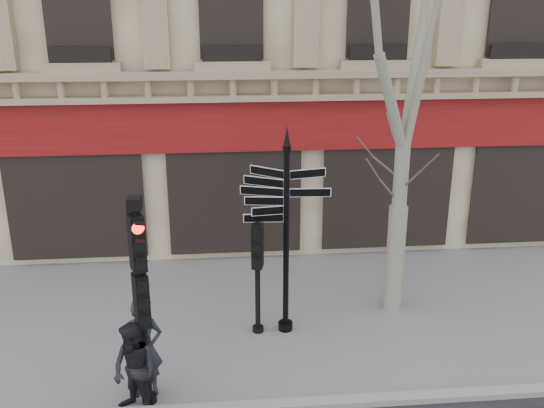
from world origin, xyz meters
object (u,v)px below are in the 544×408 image
(plane_tree, at_px, (414,0))
(pedestrian_b, at_px, (135,371))
(traffic_signal_main, at_px, (140,278))
(pedestrian_a, at_px, (144,349))
(fingerpost, at_px, (287,198))
(traffic_signal_secondary, at_px, (257,257))

(plane_tree, bearing_deg, pedestrian_b, -149.03)
(traffic_signal_main, distance_m, pedestrian_a, 1.47)
(fingerpost, distance_m, traffic_signal_main, 3.43)
(traffic_signal_main, distance_m, traffic_signal_secondary, 3.02)
(pedestrian_a, distance_m, pedestrian_b, 0.56)
(traffic_signal_main, xyz_separation_m, traffic_signal_secondary, (2.02, 2.14, -0.67))
(plane_tree, bearing_deg, pedestrian_a, -153.24)
(traffic_signal_main, distance_m, plane_tree, 7.17)
(fingerpost, xyz_separation_m, pedestrian_a, (-2.67, -1.92, -2.01))
(fingerpost, distance_m, pedestrian_b, 4.24)
(fingerpost, distance_m, traffic_signal_secondary, 1.36)
(traffic_signal_secondary, distance_m, pedestrian_b, 3.38)
(plane_tree, bearing_deg, traffic_signal_main, -150.70)
(traffic_signal_main, relative_size, pedestrian_b, 2.23)
(traffic_signal_main, height_order, pedestrian_a, traffic_signal_main)
(pedestrian_b, bearing_deg, fingerpost, 79.75)
(fingerpost, relative_size, traffic_signal_main, 1.17)
(traffic_signal_main, bearing_deg, pedestrian_b, -139.95)
(traffic_signal_secondary, xyz_separation_m, pedestrian_a, (-2.09, -1.89, -0.78))
(traffic_signal_secondary, xyz_separation_m, pedestrian_b, (-2.18, -2.44, -0.85))
(pedestrian_a, height_order, pedestrian_b, pedestrian_a)
(traffic_signal_secondary, height_order, plane_tree, plane_tree)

